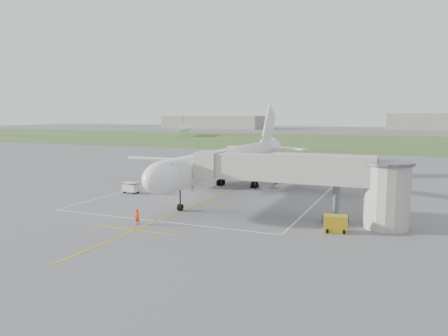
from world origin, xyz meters
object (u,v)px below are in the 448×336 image
at_px(ramp_worker_nose, 137,217).
at_px(baggage_cart, 131,188).
at_px(gpu_unit, 336,224).
at_px(jet_bridge, 315,178).
at_px(airliner, 229,161).
at_px(ramp_worker_wing, 192,185).

bearing_deg(ramp_worker_nose, baggage_cart, 128.95).
distance_m(gpu_unit, ramp_worker_nose, 20.15).
bearing_deg(jet_bridge, airliner, 137.81).
bearing_deg(ramp_worker_wing, ramp_worker_nose, 129.95).
relative_size(airliner, jet_bridge, 2.00).
distance_m(airliner, ramp_worker_nose, 23.09).
height_order(gpu_unit, ramp_worker_nose, gpu_unit).
xyz_separation_m(airliner, jet_bridge, (15.72, -14.25, 0.35)).
xyz_separation_m(jet_bridge, baggage_cart, (-27.91, 6.49, -3.92)).
height_order(jet_bridge, baggage_cart, jet_bridge).
distance_m(baggage_cart, ramp_worker_nose, 18.75).
relative_size(jet_bridge, gpu_unit, 9.56).
distance_m(gpu_unit, baggage_cart, 32.31).
bearing_deg(jet_bridge, ramp_worker_wing, 150.40).
xyz_separation_m(airliner, gpu_unit, (18.54, -17.77, -3.57)).
relative_size(jet_bridge, ramp_worker_wing, 14.09).
relative_size(jet_bridge, baggage_cart, 9.50).
height_order(gpu_unit, ramp_worker_wing, gpu_unit).
distance_m(jet_bridge, gpu_unit, 5.98).
distance_m(baggage_cart, ramp_worker_wing, 9.00).
relative_size(gpu_unit, ramp_worker_wing, 1.47).
height_order(jet_bridge, gpu_unit, jet_bridge).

